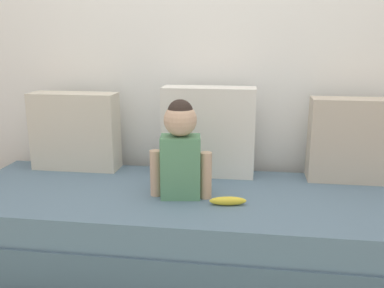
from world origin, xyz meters
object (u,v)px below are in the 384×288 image
Objects in this scene: throw_pillow_right at (355,140)px; throw_pillow_center at (209,131)px; throw_pillow_left at (75,131)px; toddler at (180,149)px; couch at (201,230)px; banana at (228,201)px.

throw_pillow_center is at bearing 180.00° from throw_pillow_right.
toddler reaches higher than throw_pillow_left.
couch is at bearing -22.03° from throw_pillow_left.
banana is (0.91, -0.44, -0.20)m from throw_pillow_left.
throw_pillow_right is 1.00× the size of toddler.
throw_pillow_left is at bearing 180.00° from throw_pillow_center.
toddler is at bearing -152.36° from couch.
throw_pillow_left is at bearing 151.84° from toddler.
banana is (0.14, -0.44, -0.22)m from throw_pillow_center.
couch is at bearing -90.00° from throw_pillow_center.
toddler is at bearing 161.83° from banana.
banana is (0.14, -0.13, 0.21)m from couch.
throw_pillow_left is 1.05× the size of throw_pillow_right.
throw_pillow_left and throw_pillow_right have the same top height.
toddler is (0.68, -0.36, 0.02)m from throw_pillow_left.
couch is 0.54m from throw_pillow_center.
throw_pillow_center reaches higher than banana.
couch is 5.30× the size of throw_pillow_right.
couch is 14.64× the size of banana.
throw_pillow_center is 1.07× the size of toddler.
throw_pillow_right is 2.76× the size of banana.
throw_pillow_right is (0.77, 0.31, 0.41)m from couch.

